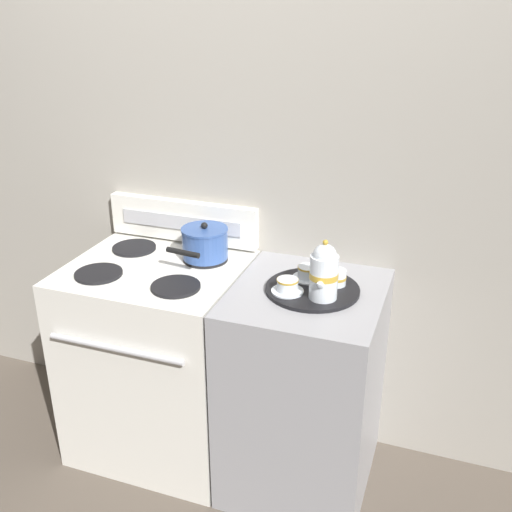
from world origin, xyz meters
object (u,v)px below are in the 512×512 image
(stove, at_px, (161,358))
(teacup_left, at_px, (308,273))
(saucepan, at_px, (205,243))
(creamer_jug, at_px, (337,277))
(teacup_right, at_px, (288,286))
(teapot, at_px, (324,272))
(serving_tray, at_px, (312,289))

(stove, relative_size, teacup_left, 7.41)
(saucepan, xyz_separation_m, creamer_jug, (0.57, -0.07, -0.03))
(stove, relative_size, teacup_right, 7.41)
(teapot, distance_m, creamer_jug, 0.14)
(serving_tray, relative_size, teacup_right, 2.93)
(teacup_left, distance_m, creamer_jug, 0.12)
(serving_tray, height_order, teapot, teapot)
(teacup_right, relative_size, creamer_jug, 1.65)
(teapot, relative_size, teacup_right, 1.87)
(stove, height_order, creamer_jug, creamer_jug)
(serving_tray, bearing_deg, teacup_right, -140.11)
(saucepan, bearing_deg, serving_tray, -14.05)
(teacup_left, bearing_deg, creamer_jug, -7.26)
(saucepan, height_order, creamer_jug, saucepan)
(teacup_right, bearing_deg, teacup_left, 72.88)
(creamer_jug, bearing_deg, teacup_right, -142.80)
(teacup_left, bearing_deg, stove, -172.64)
(teacup_left, distance_m, teacup_right, 0.14)
(serving_tray, xyz_separation_m, teacup_right, (-0.08, -0.07, 0.03))
(saucepan, bearing_deg, stove, -141.19)
(stove, distance_m, serving_tray, 0.80)
(stove, distance_m, teapot, 0.91)
(stove, xyz_separation_m, teacup_right, (0.58, -0.05, 0.48))
(teapot, height_order, teacup_left, teapot)
(teapot, xyz_separation_m, creamer_jug, (0.02, 0.12, -0.07))
(teapot, bearing_deg, teacup_left, 124.16)
(stove, bearing_deg, teapot, -4.39)
(saucepan, relative_size, serving_tray, 0.79)
(teacup_left, height_order, teacup_right, same)
(serving_tray, bearing_deg, teapot, -50.78)
(saucepan, height_order, serving_tray, saucepan)
(stove, distance_m, saucepan, 0.56)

